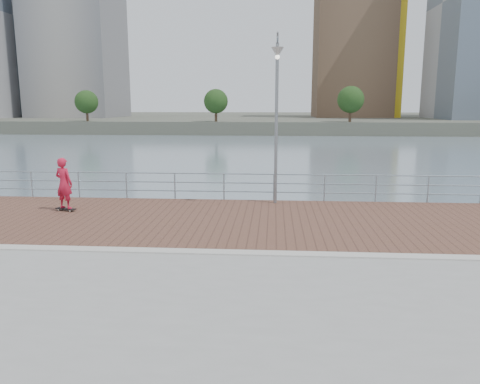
{
  "coord_description": "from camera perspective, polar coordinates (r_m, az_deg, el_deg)",
  "views": [
    {
      "loc": [
        1.01,
        -11.88,
        3.95
      ],
      "look_at": [
        0.0,
        2.0,
        1.3
      ],
      "focal_mm": 35.0,
      "sensor_mm": 36.0,
      "label": 1
    }
  ],
  "objects": [
    {
      "name": "skyline",
      "position": [
        121.88,
        18.87,
        20.15
      ],
      "size": [
        233.0,
        41.0,
        72.21
      ],
      "color": "#ADA38E",
      "rests_on": "far_shore"
    },
    {
      "name": "curb",
      "position": [
        12.55,
        -0.67,
        -7.42
      ],
      "size": [
        40.0,
        0.4,
        0.06
      ],
      "primitive_type": "cube",
      "color": "#B7B5AD",
      "rests_on": "seawall"
    },
    {
      "name": "brick_lane",
      "position": [
        16.0,
        0.42,
        -3.47
      ],
      "size": [
        40.0,
        6.8,
        0.02
      ],
      "primitive_type": "cube",
      "color": "brown",
      "rests_on": "seawall"
    },
    {
      "name": "shoreline_trees",
      "position": [
        89.26,
        9.61,
        10.85
      ],
      "size": [
        144.36,
        4.91,
        6.54
      ],
      "color": "#473323",
      "rests_on": "far_shore"
    },
    {
      "name": "water",
      "position": [
        13.32,
        -0.65,
        -15.75
      ],
      "size": [
        400.0,
        400.0,
        0.0
      ],
      "primitive_type": "plane",
      "color": "slate",
      "rests_on": "ground"
    },
    {
      "name": "street_lamp",
      "position": [
        17.93,
        4.51,
        12.27
      ],
      "size": [
        0.45,
        1.32,
        6.23
      ],
      "color": "gray",
      "rests_on": "brick_lane"
    },
    {
      "name": "guardrail",
      "position": [
        19.18,
        1.08,
        1.0
      ],
      "size": [
        39.06,
        0.06,
        1.13
      ],
      "color": "#8C9EA8",
      "rests_on": "brick_lane"
    },
    {
      "name": "skateboard",
      "position": [
        18.51,
        -20.47,
        -1.93
      ],
      "size": [
        0.84,
        0.44,
        0.09
      ],
      "rotation": [
        0.0,
        0.0,
        -0.3
      ],
      "color": "black",
      "rests_on": "brick_lane"
    },
    {
      "name": "skateboarder",
      "position": [
        18.33,
        -20.67,
        0.99
      ],
      "size": [
        0.79,
        0.64,
        1.9
      ],
      "primitive_type": "imported",
      "rotation": [
        0.0,
        0.0,
        2.84
      ],
      "color": "red",
      "rests_on": "skateboard"
    },
    {
      "name": "far_shore",
      "position": [
        134.46,
        3.76,
        8.76
      ],
      "size": [
        320.0,
        95.0,
        2.5
      ],
      "primitive_type": "cube",
      "color": "#4C5142",
      "rests_on": "ground"
    }
  ]
}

